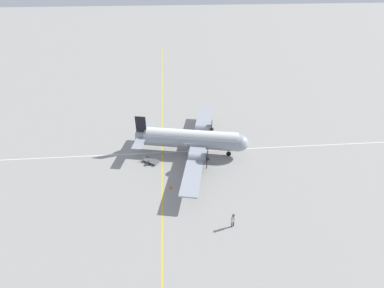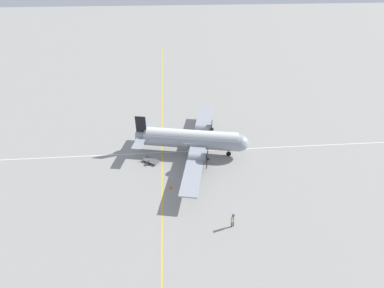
{
  "view_description": "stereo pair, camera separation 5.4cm",
  "coord_description": "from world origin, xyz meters",
  "px_view_note": "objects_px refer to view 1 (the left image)",
  "views": [
    {
      "loc": [
        36.87,
        -3.08,
        25.33
      ],
      "look_at": [
        0.0,
        0.0,
        1.62
      ],
      "focal_mm": 28.0,
      "sensor_mm": 36.0,
      "label": 1
    },
    {
      "loc": [
        36.87,
        -3.03,
        25.33
      ],
      "look_at": [
        0.0,
        0.0,
        1.62
      ],
      "focal_mm": 28.0,
      "sensor_mm": 36.0,
      "label": 2
    }
  ],
  "objects_px": {
    "airliner_main": "(195,139)",
    "traffic_cone": "(171,187)",
    "crew_foreground": "(233,219)",
    "suitcase_near_door": "(149,163)",
    "baggage_cart": "(151,161)"
  },
  "relations": [
    {
      "from": "airliner_main",
      "to": "traffic_cone",
      "type": "xyz_separation_m",
      "value": [
        7.62,
        -3.77,
        -2.22
      ]
    },
    {
      "from": "airliner_main",
      "to": "crew_foreground",
      "type": "distance_m",
      "value": 14.83
    },
    {
      "from": "suitcase_near_door",
      "to": "baggage_cart",
      "type": "xyz_separation_m",
      "value": [
        -0.59,
        0.32,
        0.0
      ]
    },
    {
      "from": "suitcase_near_door",
      "to": "traffic_cone",
      "type": "xyz_separation_m",
      "value": [
        5.32,
        2.98,
        -0.02
      ]
    },
    {
      "from": "traffic_cone",
      "to": "crew_foreground",
      "type": "bearing_deg",
      "value": 43.81
    },
    {
      "from": "airliner_main",
      "to": "baggage_cart",
      "type": "distance_m",
      "value": 7.01
    },
    {
      "from": "crew_foreground",
      "to": "baggage_cart",
      "type": "height_order",
      "value": "crew_foreground"
    },
    {
      "from": "baggage_cart",
      "to": "traffic_cone",
      "type": "xyz_separation_m",
      "value": [
        5.91,
        2.66,
        -0.02
      ]
    },
    {
      "from": "airliner_main",
      "to": "traffic_cone",
      "type": "bearing_deg",
      "value": -104.34
    },
    {
      "from": "airliner_main",
      "to": "crew_foreground",
      "type": "height_order",
      "value": "airliner_main"
    },
    {
      "from": "airliner_main",
      "to": "suitcase_near_door",
      "type": "distance_m",
      "value": 7.46
    },
    {
      "from": "suitcase_near_door",
      "to": "traffic_cone",
      "type": "bearing_deg",
      "value": 29.28
    },
    {
      "from": "crew_foreground",
      "to": "traffic_cone",
      "type": "distance_m",
      "value": 9.56
    },
    {
      "from": "crew_foreground",
      "to": "traffic_cone",
      "type": "height_order",
      "value": "crew_foreground"
    },
    {
      "from": "suitcase_near_door",
      "to": "baggage_cart",
      "type": "height_order",
      "value": "suitcase_near_door"
    }
  ]
}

